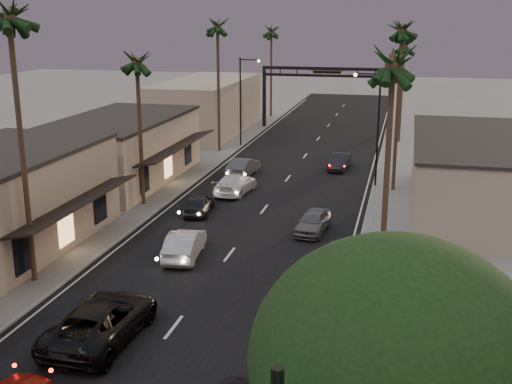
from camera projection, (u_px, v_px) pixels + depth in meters
The scene contains 27 objects.
ground at pixel (273, 198), 47.59m from camera, with size 200.00×200.00×0.00m, color slate.
road at pixel (286, 181), 52.28m from camera, with size 14.00×120.00×0.02m, color black.
sidewalk_left at pixel (201, 157), 60.94m from camera, with size 5.00×92.00×0.12m, color slate.
sidewalk_right at pixel (406, 168), 56.71m from camera, with size 5.00×92.00×0.12m, color slate.
storefront_mid at pixel (1, 203), 36.63m from camera, with size 8.00×14.00×5.50m, color gray.
storefront_far at pixel (121, 151), 51.69m from camera, with size 8.00×16.00×5.00m, color #BCA98F.
storefront_dist at pixel (207, 106), 73.12m from camera, with size 8.00×20.00×6.00m, color gray.
building_right at pixel (473, 176), 43.80m from camera, with size 8.00×18.00×5.00m, color gray.
corner_tree at pixel (398, 371), 13.37m from camera, with size 6.20×6.20×8.80m.
arch at pixel (327, 82), 74.23m from camera, with size 15.20×0.40×7.27m.
streetlight_right at pixel (375, 120), 49.31m from camera, with size 2.13×0.30×9.00m.
streetlight_left at pixel (243, 95), 64.58m from camera, with size 2.13×0.30×9.00m.
palm_lb at pixel (8, 9), 29.05m from camera, with size 3.20×3.20×15.20m.
palm_lc at pixel (136, 56), 42.95m from camera, with size 3.20×3.20×12.20m.
palm_ld at pixel (217, 22), 60.24m from camera, with size 3.20×3.20×14.20m.
palm_ra at pixel (394, 55), 27.61m from camera, with size 3.20×3.20×13.20m.
palm_rb at pixel (403, 25), 46.10m from camera, with size 3.20×3.20×14.20m.
palm_rc at pixel (405, 41), 65.37m from camera, with size 3.20×3.20×12.20m.
palm_far at pixel (271, 28), 81.99m from camera, with size 3.20×3.20×13.20m.
oncoming_pickup at pixel (102, 321), 26.60m from camera, with size 2.93×6.36×1.77m, color black.
oncoming_silver at pixel (185, 244), 35.77m from camera, with size 1.63×4.66×1.54m, color #B0AFB5.
oncoming_white at pixel (235, 184), 48.61m from camera, with size 2.08×5.12×1.49m, color silver.
oncoming_dgrey at pixel (199, 203), 43.71m from camera, with size 1.66×4.13×1.41m, color black.
oncoming_grey_far at pixel (243, 167), 53.94m from camera, with size 1.62×4.64×1.53m, color #424246.
curbside_black at pixel (324, 300), 28.69m from camera, with size 2.22×5.46×1.58m, color black.
curbside_grey at pixel (313, 222), 39.86m from camera, with size 1.66×4.13×1.41m, color #57575D.
curbside_far at pixel (340, 162), 56.15m from camera, with size 1.45×4.17×1.37m, color black.
Camera 1 is at (9.34, -4.79, 13.16)m, focal length 45.00 mm.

